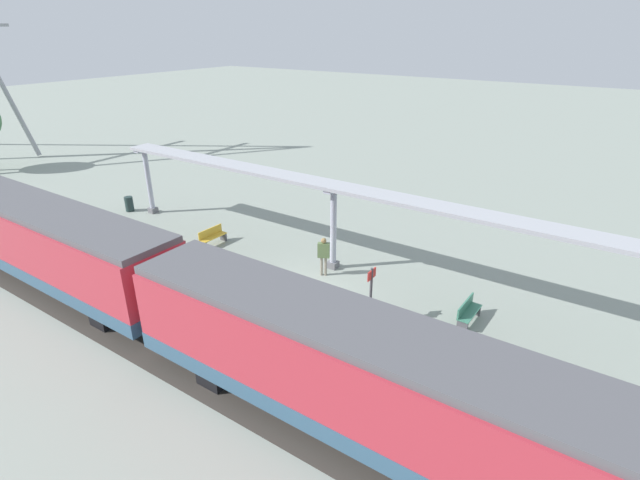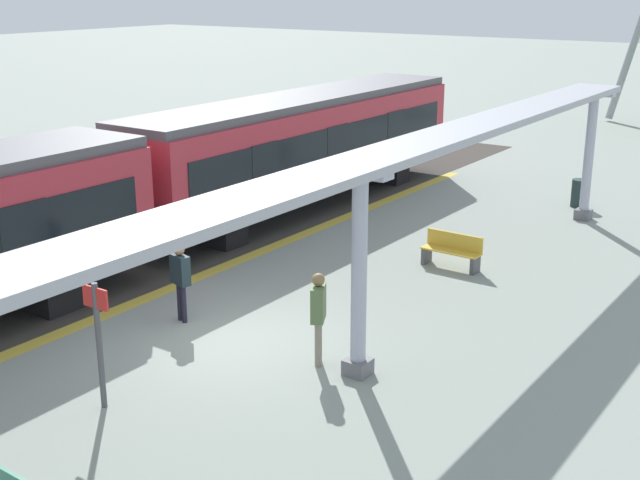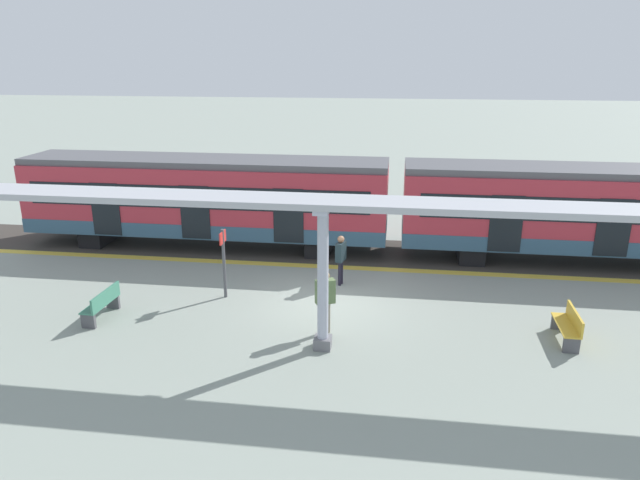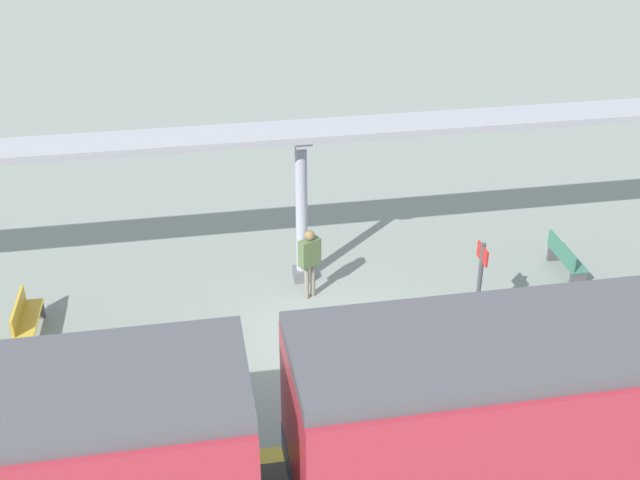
# 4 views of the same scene
# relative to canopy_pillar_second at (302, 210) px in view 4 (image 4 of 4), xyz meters

# --- Properties ---
(ground_plane) EXTENTS (176.00, 176.00, 0.00)m
(ground_plane) POSITION_rel_canopy_pillar_second_xyz_m (-2.84, -0.24, -1.92)
(ground_plane) COLOR gray
(tactile_edge_strip) EXTENTS (0.39, 32.58, 0.01)m
(tactile_edge_strip) POSITION_rel_canopy_pillar_second_xyz_m (-5.93, -0.24, -1.91)
(tactile_edge_strip) COLOR gold
(tactile_edge_strip) RESTS_ON ground
(canopy_pillar_second) EXTENTS (1.10, 0.44, 3.79)m
(canopy_pillar_second) POSITION_rel_canopy_pillar_second_xyz_m (0.00, 0.00, 0.00)
(canopy_pillar_second) COLOR slate
(canopy_pillar_second) RESTS_ON ground
(canopy_beam) EXTENTS (1.20, 26.40, 0.16)m
(canopy_beam) POSITION_rel_canopy_pillar_second_xyz_m (0.00, -0.26, 1.95)
(canopy_beam) COLOR #A8AAB2
(canopy_beam) RESTS_ON canopy_pillar_nearest
(bench_near_end) EXTENTS (1.51, 0.49, 0.86)m
(bench_near_end) POSITION_rel_canopy_pillar_second_xyz_m (-0.90, -6.46, -1.48)
(bench_near_end) COLOR #3B7C63
(bench_near_end) RESTS_ON ground
(bench_mid_platform) EXTENTS (1.51, 0.47, 0.86)m
(bench_mid_platform) POSITION_rel_canopy_pillar_second_xyz_m (-1.26, 6.34, -1.48)
(bench_mid_platform) COLOR gold
(bench_mid_platform) RESTS_ON ground
(platform_info_sign) EXTENTS (0.56, 0.10, 2.20)m
(platform_info_sign) POSITION_rel_canopy_pillar_second_xyz_m (-2.84, -3.43, -0.59)
(platform_info_sign) COLOR #4C4C51
(platform_info_sign) RESTS_ON ground
(passenger_waiting_near_edge) EXTENTS (0.52, 0.34, 1.68)m
(passenger_waiting_near_edge) POSITION_rel_canopy_pillar_second_xyz_m (-4.34, 0.01, -0.87)
(passenger_waiting_near_edge) COLOR #201D2B
(passenger_waiting_near_edge) RESTS_ON ground
(passenger_by_the_benches) EXTENTS (0.44, 0.56, 1.78)m
(passenger_by_the_benches) POSITION_rel_canopy_pillar_second_xyz_m (-0.83, -0.05, -0.80)
(passenger_by_the_benches) COLOR gray
(passenger_by_the_benches) RESTS_ON ground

